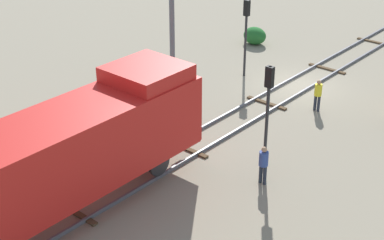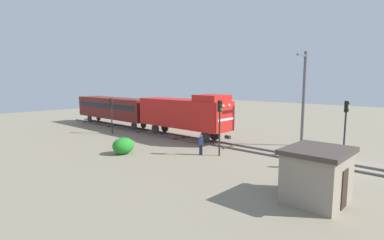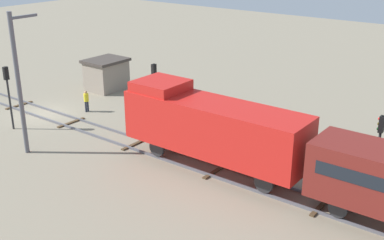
# 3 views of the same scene
# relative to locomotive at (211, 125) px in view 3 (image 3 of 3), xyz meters

# --- Properties ---
(ground_plane) EXTENTS (115.77, 115.77, 0.00)m
(ground_plane) POSITION_rel_locomotive_xyz_m (0.00, -15.65, -2.77)
(ground_plane) COLOR gray
(railway_track) EXTENTS (2.40, 77.18, 0.16)m
(railway_track) POSITION_rel_locomotive_xyz_m (0.00, -15.65, -2.70)
(railway_track) COLOR #595960
(railway_track) RESTS_ON ground
(locomotive) EXTENTS (2.90, 11.60, 4.60)m
(locomotive) POSITION_rel_locomotive_xyz_m (0.00, 0.00, 0.00)
(locomotive) COLOR red
(locomotive) RESTS_ON railway_track
(traffic_signal_near) EXTENTS (0.32, 0.34, 4.52)m
(traffic_signal_near) POSITION_rel_locomotive_xyz_m (3.20, -14.82, 0.35)
(traffic_signal_near) COLOR #262628
(traffic_signal_near) RESTS_ON ground
(traffic_signal_mid) EXTENTS (0.32, 0.34, 4.54)m
(traffic_signal_mid) POSITION_rel_locomotive_xyz_m (-3.40, -7.25, 0.36)
(traffic_signal_mid) COLOR #262628
(traffic_signal_mid) RESTS_ON ground
(traffic_signal_far) EXTENTS (0.32, 0.34, 4.12)m
(traffic_signal_far) POSITION_rel_locomotive_xyz_m (-3.60, 8.24, 0.09)
(traffic_signal_far) COLOR #262628
(traffic_signal_far) RESTS_ON ground
(worker_near_track) EXTENTS (0.38, 0.38, 1.70)m
(worker_near_track) POSITION_rel_locomotive_xyz_m (-2.40, -13.43, -1.78)
(worker_near_track) COLOR #262B38
(worker_near_track) RESTS_ON ground
(worker_by_signal) EXTENTS (0.38, 0.38, 1.70)m
(worker_by_signal) POSITION_rel_locomotive_xyz_m (-4.20, -5.93, -1.78)
(worker_by_signal) COLOR #262B38
(worker_by_signal) RESTS_ON ground
(catenary_mast) EXTENTS (1.94, 0.28, 8.78)m
(catenary_mast) POSITION_rel_locomotive_xyz_m (4.94, -10.60, 1.86)
(catenary_mast) COLOR #595960
(catenary_mast) RESTS_ON ground
(relay_hut) EXTENTS (3.50, 2.90, 2.74)m
(relay_hut) POSITION_rel_locomotive_xyz_m (-7.50, -16.57, -1.38)
(relay_hut) COLOR gray
(relay_hut) RESTS_ON ground
(bush_mid) EXTENTS (1.90, 1.55, 1.38)m
(bush_mid) POSITION_rel_locomotive_xyz_m (-8.37, -0.94, -2.08)
(bush_mid) COLOR #228426
(bush_mid) RESTS_ON ground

